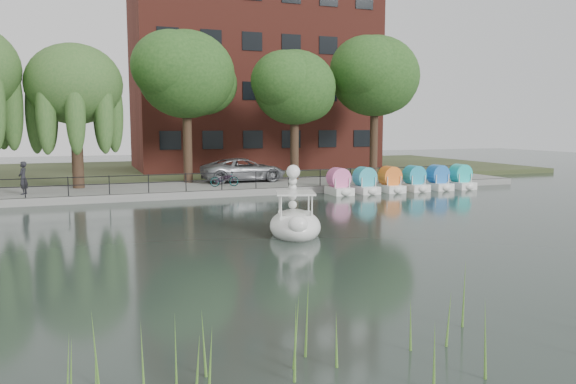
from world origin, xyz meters
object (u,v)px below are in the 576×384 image
bicycle (224,178)px  swan_boat (295,220)px  minivan (244,168)px  pedestrian (23,176)px

bicycle → swan_boat: bearing=-179.8°
minivan → swan_boat: size_ratio=1.83×
bicycle → pedestrian: bearing=93.3°
pedestrian → swan_boat: 16.56m
minivan → pedestrian: 12.84m
minivan → swan_boat: 15.73m
swan_boat → minivan: bearing=97.8°
bicycle → pedestrian: size_ratio=0.87×
minivan → swan_boat: bearing=168.2°
minivan → bicycle: minivan is taller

